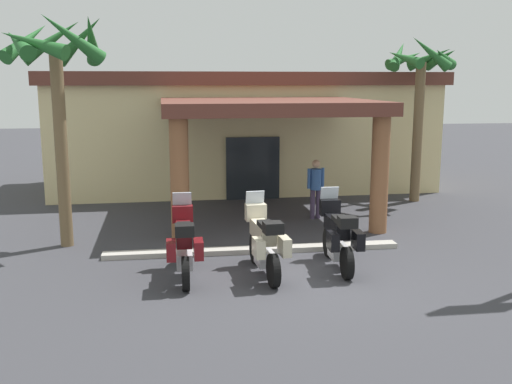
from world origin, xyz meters
TOP-DOWN VIEW (x-y plane):
  - ground_plane at (0.00, 0.00)m, footprint 80.00×80.00m
  - motel_building at (-0.04, 10.21)m, footprint 13.98×10.73m
  - motorcycle_maroon at (-2.47, 0.10)m, footprint 0.70×2.21m
  - motorcycle_cream at (-0.85, 0.04)m, footprint 0.73×2.21m
  - motorcycle_black at (0.78, 0.29)m, footprint 0.71×2.21m
  - pedestrian at (1.40, 4.79)m, footprint 0.52×0.32m
  - palm_tree_roadside at (-5.27, 2.88)m, footprint 2.48×2.51m
  - palm_tree_near_portico at (5.30, 6.81)m, footprint 2.32×2.34m
  - curb_strip at (-0.85, 1.65)m, footprint 6.88×0.36m

SIDE VIEW (x-z plane):
  - ground_plane at x=0.00m, z-range 0.00..0.00m
  - curb_strip at x=-0.85m, z-range 0.00..0.12m
  - motorcycle_maroon at x=-2.47m, z-range -0.11..1.50m
  - motorcycle_cream at x=-0.85m, z-range -0.11..1.50m
  - motorcycle_black at x=0.78m, z-range -0.11..1.50m
  - pedestrian at x=1.40m, z-range 0.14..1.85m
  - motel_building at x=-0.04m, z-range 0.06..4.28m
  - palm_tree_near_portico at x=5.30m, z-range 1.37..6.74m
  - palm_tree_roadside at x=-5.27m, z-range 1.52..7.04m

